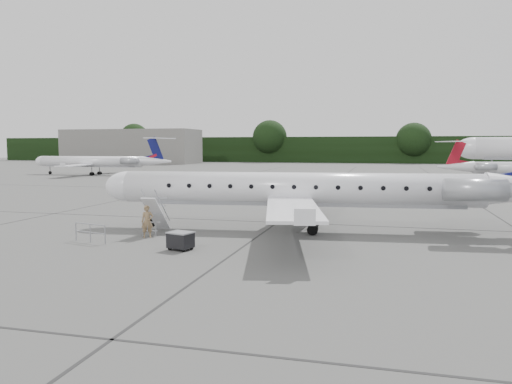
% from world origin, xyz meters
% --- Properties ---
extents(ground, '(320.00, 320.00, 0.00)m').
position_xyz_m(ground, '(0.00, 0.00, 0.00)').
color(ground, '#555553').
rests_on(ground, ground).
extents(treeline, '(260.00, 4.00, 8.00)m').
position_xyz_m(treeline, '(0.00, 130.00, 4.00)').
color(treeline, black).
rests_on(treeline, ground).
extents(terminal_building, '(40.00, 14.00, 10.00)m').
position_xyz_m(terminal_building, '(-70.00, 110.00, 5.00)').
color(terminal_building, slate).
rests_on(terminal_building, ground).
extents(main_regional_jet, '(29.52, 22.57, 7.10)m').
position_xyz_m(main_regional_jet, '(-1.31, 4.27, 3.55)').
color(main_regional_jet, white).
rests_on(main_regional_jet, ground).
extents(airstair, '(1.09, 2.58, 2.22)m').
position_xyz_m(airstair, '(-9.24, 1.18, 1.11)').
color(airstair, white).
rests_on(airstair, ground).
extents(passenger, '(0.80, 0.71, 1.83)m').
position_xyz_m(passenger, '(-9.10, -0.22, 0.92)').
color(passenger, olive).
rests_on(passenger, ground).
extents(safety_railing, '(2.15, 0.64, 1.00)m').
position_xyz_m(safety_railing, '(-11.41, -2.31, 0.50)').
color(safety_railing, '#979AA0').
rests_on(safety_railing, ground).
extents(baggage_cart, '(1.32, 1.17, 0.97)m').
position_xyz_m(baggage_cart, '(-5.96, -2.87, 0.48)').
color(baggage_cart, black).
rests_on(baggage_cart, ground).
extents(bg_regional_left, '(25.46, 18.40, 6.65)m').
position_xyz_m(bg_regional_left, '(-46.91, 52.85, 3.33)').
color(bg_regional_left, white).
rests_on(bg_regional_left, ground).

